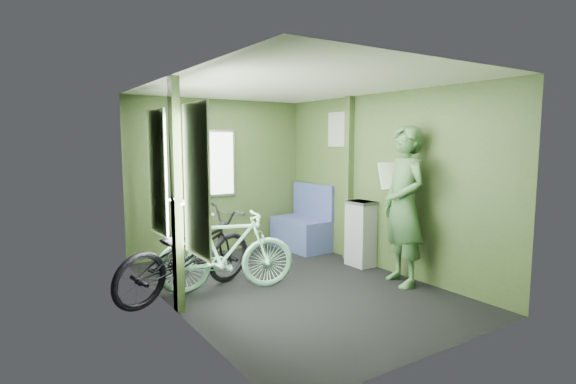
# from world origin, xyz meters

# --- Properties ---
(room) EXTENTS (4.00, 4.02, 2.31)m
(room) POSITION_xyz_m (-0.04, 0.04, 1.44)
(room) COLOR black
(room) RESTS_ON ground
(bicycle_black) EXTENTS (1.96, 1.28, 1.03)m
(bicycle_black) POSITION_xyz_m (-1.12, 0.36, 0.00)
(bicycle_black) COLOR black
(bicycle_black) RESTS_ON ground
(bicycle_mint) EXTENTS (1.63, 0.96, 0.96)m
(bicycle_mint) POSITION_xyz_m (-0.72, 0.26, 0.00)
(bicycle_mint) COLOR #95E4C0
(bicycle_mint) RESTS_ON ground
(passenger) EXTENTS (0.61, 0.78, 1.86)m
(passenger) POSITION_xyz_m (1.14, -0.63, 0.93)
(passenger) COLOR #396034
(passenger) RESTS_ON ground
(waste_box) EXTENTS (0.26, 0.36, 0.88)m
(waste_box) POSITION_xyz_m (1.26, 0.23, 0.44)
(waste_box) COLOR gray
(waste_box) RESTS_ON ground
(bench_seat) EXTENTS (0.58, 0.98, 1.01)m
(bench_seat) POSITION_xyz_m (1.15, 1.45, 0.30)
(bench_seat) COLOR navy
(bench_seat) RESTS_ON ground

